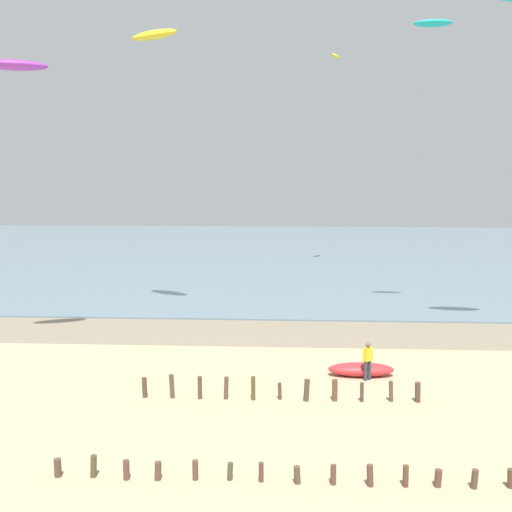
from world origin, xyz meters
name	(u,v)px	position (x,y,z in m)	size (l,w,h in m)	color
wet_sand_strip	(219,332)	(0.00, 25.31, 0.00)	(120.00, 5.98, 0.01)	gray
sea	(256,251)	(0.00, 63.30, 0.05)	(160.00, 70.00, 0.10)	slate
groyne_mid	(310,474)	(4.73, 7.75, 0.29)	(15.64, 0.33, 0.69)	brown
groyne_far	(280,389)	(3.70, 14.58, 0.44)	(11.27, 0.33, 0.99)	#4F3932
person_left_flank	(368,360)	(7.55, 17.25, 0.92)	(0.49, 0.38, 1.71)	#383842
grounded_kite	(361,369)	(7.33, 17.82, 0.30)	(2.97, 1.07, 0.59)	red
kite_aloft_1	(14,65)	(-9.41, 20.88, 14.34)	(3.17, 1.01, 0.51)	purple
kite_aloft_2	(154,35)	(-4.18, 28.65, 17.36)	(3.55, 1.14, 0.57)	yellow
kite_aloft_4	(336,56)	(8.15, 49.75, 19.83)	(2.02, 0.65, 0.32)	yellow
kite_aloft_5	(433,23)	(12.49, 29.52, 18.02)	(2.30, 0.74, 0.37)	#19B2B7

